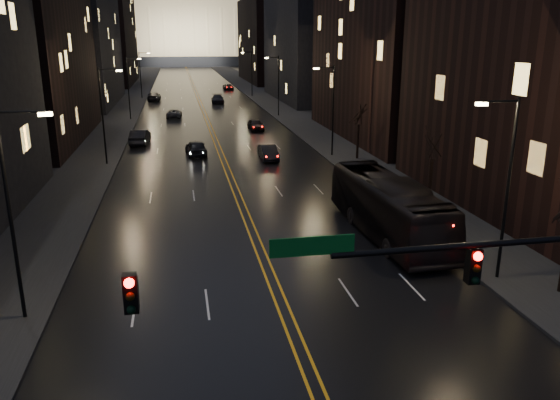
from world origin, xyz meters
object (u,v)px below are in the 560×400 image
bus (388,207)px  receding_car_a (268,152)px  traffic_signal (550,276)px  oncoming_car_a (196,148)px  oncoming_car_b (140,137)px

bus → receding_car_a: bus is taller
traffic_signal → bus: bearing=83.2°
oncoming_car_a → oncoming_car_b: bearing=-56.5°
receding_car_a → traffic_signal: bearing=-87.9°
traffic_signal → receding_car_a: traffic_signal is taller
traffic_signal → receding_car_a: bearing=92.2°
bus → oncoming_car_b: (-16.46, 33.23, -0.94)m
receding_car_a → bus: bearing=-81.1°
traffic_signal → oncoming_car_a: 44.00m
oncoming_car_a → traffic_signal: bearing=95.6°
oncoming_car_a → oncoming_car_b: 9.50m
oncoming_car_b → receding_car_a: 16.75m
oncoming_car_b → bus: bearing=121.5°
bus → traffic_signal: bearing=-98.7°
receding_car_a → oncoming_car_a: bearing=154.3°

